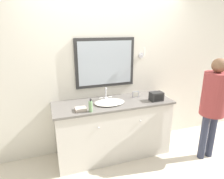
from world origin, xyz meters
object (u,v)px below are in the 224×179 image
at_px(picture_frame, 136,94).
at_px(person, 214,99).
at_px(appliance_box, 156,96).
at_px(soap_bottle, 91,106).
at_px(sink_basin, 109,102).

distance_m(picture_frame, person, 1.13).
bearing_deg(appliance_box, person, -29.52).
bearing_deg(soap_bottle, person, -10.27).
relative_size(soap_bottle, person, 0.12).
height_order(soap_bottle, appliance_box, soap_bottle).
bearing_deg(picture_frame, soap_bottle, -158.64).
relative_size(picture_frame, person, 0.08).
height_order(picture_frame, person, person).
height_order(soap_bottle, picture_frame, soap_bottle).
xyz_separation_m(sink_basin, soap_bottle, (-0.33, -0.21, 0.06)).
height_order(sink_basin, picture_frame, sink_basin).
bearing_deg(soap_bottle, sink_basin, 32.23).
bearing_deg(sink_basin, appliance_box, -9.83).
xyz_separation_m(soap_bottle, picture_frame, (0.80, 0.31, -0.03)).
distance_m(sink_basin, appliance_box, 0.72).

